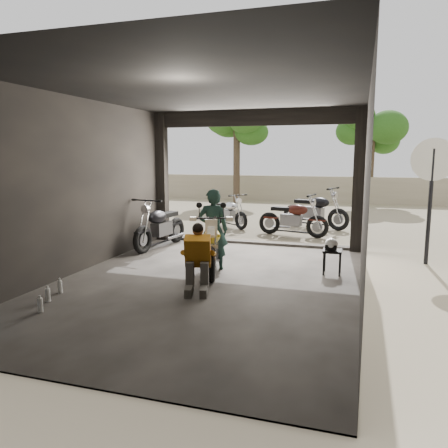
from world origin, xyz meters
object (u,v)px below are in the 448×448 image
Objects in this scene: outside_bike_b at (293,215)px; stool at (332,254)px; mechanic at (197,260)px; sign_post at (432,180)px; helmet at (331,244)px; outside_bike_c at (315,208)px; outside_bike_a at (229,210)px; main_bike at (212,243)px; left_bike at (160,223)px; rider at (213,230)px.

stool is at bearing -150.65° from outside_bike_b.
sign_post is (3.71, 3.12, 1.16)m from mechanic.
helmet is at bearing -140.78° from sign_post.
helmet reaches higher than stool.
mechanic is at bearing -177.10° from outside_bike_b.
outside_bike_c is at bearing 98.59° from helmet.
outside_bike_a is 3.24× the size of stool.
main_bike is at bearing 178.44° from outside_bike_b.
stool is (0.83, -5.14, -0.23)m from outside_bike_c.
mechanic reaches higher than helmet.
outside_bike_a is 2.58m from outside_bike_c.
outside_bike_c is 5.21m from stool.
left_bike is 3.44m from outside_bike_a.
rider is 2.24m from stool.
rider is (1.82, -1.50, 0.17)m from left_bike.
outside_bike_b is at bearing -119.41° from rider.
outside_bike_b is 1.10× the size of rider.
outside_bike_b is 3.63× the size of stool.
outside_bike_c reaches higher than stool.
sign_post is at bearing -173.13° from rider.
outside_bike_b is at bearing 60.67° from main_bike.
outside_bike_a reaches higher than helmet.
outside_bike_b reaches higher than helmet.
main_bike is at bearing -153.50° from sign_post.
left_bike is at bearing 120.14° from main_bike.
stool is (4.00, -1.20, -0.21)m from left_bike.
left_bike is 5.86m from sign_post.
helmet is (1.24, -3.69, 0.00)m from outside_bike_b.
outside_bike_c is at bearing 65.03° from mechanic.
stool is (2.14, 0.49, -0.17)m from main_bike.
stool is at bearing 171.39° from rider.
sign_post reaches higher than stool.
left_bike is at bearing -177.49° from sign_post.
outside_bike_a is 0.89× the size of outside_bike_b.
outside_bike_b is 3.89m from helmet.
main_bike reaches higher than helmet.
outside_bike_a is 6.20× the size of helmet.
outside_bike_c is 5.23m from helmet.
main_bike is 3.62× the size of stool.
helmet is (2.11, 0.47, 0.01)m from main_bike.
stool is at bearing 45.02° from helmet.
left_bike is 4.18m from stool.
rider is 6.34× the size of helmet.
rider reaches higher than left_bike.
sign_post reaches higher than outside_bike_c.
main_bike is 1.12× the size of outside_bike_a.
left_bike is at bearing 162.60° from helmet.
sign_post is (5.10, -3.18, 1.18)m from outside_bike_a.
outside_bike_b is 1.54m from outside_bike_c.
rider is at bearing -156.12° from sign_post.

